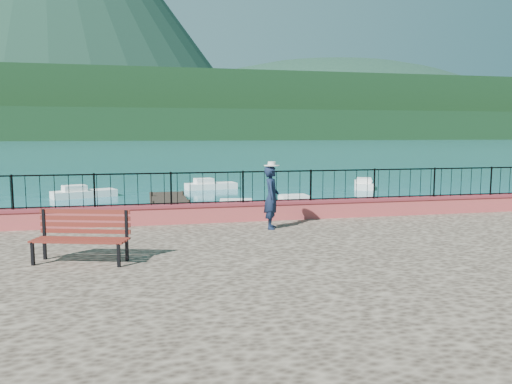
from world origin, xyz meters
name	(u,v)px	position (x,y,z in m)	size (l,w,h in m)	color
ground	(285,295)	(0.00, 0.00, 0.00)	(2000.00, 2000.00, 0.00)	#19596B
parapet	(252,211)	(0.00, 3.70, 1.49)	(28.00, 0.46, 0.58)	#AD433E
railing	(252,187)	(0.00, 3.70, 2.25)	(27.00, 0.05, 0.95)	black
dock	(173,214)	(-2.00, 12.00, 0.15)	(2.00, 16.00, 0.30)	#2D231C
far_forest	(149,125)	(0.00, 300.00, 9.00)	(900.00, 60.00, 18.00)	black
foothills	(147,108)	(0.00, 360.00, 22.00)	(900.00, 120.00, 44.00)	black
companion_hill	(332,137)	(220.00, 560.00, 0.00)	(448.00, 384.00, 180.00)	#142D23
park_bench	(81,248)	(-4.60, -0.53, 1.52)	(2.08, 1.19, 1.10)	black
person	(272,197)	(0.25, 2.28, 2.10)	(0.66, 0.43, 1.80)	#101B31
hat	(272,164)	(0.25, 2.28, 3.06)	(0.44, 0.44, 0.12)	silver
boat_0	(44,234)	(-6.76, 7.02, 0.40)	(3.89, 1.30, 0.80)	silver
boat_1	(250,207)	(1.62, 11.78, 0.40)	(4.36, 1.30, 0.80)	silver
boat_2	(305,202)	(4.79, 13.02, 0.40)	(3.97, 1.30, 0.80)	silver
boat_3	(84,191)	(-6.93, 20.77, 0.40)	(3.79, 1.30, 0.80)	silver
boat_4	(211,183)	(1.33, 23.66, 0.40)	(3.56, 1.30, 0.80)	white
boat_5	(364,182)	(12.20, 21.92, 0.40)	(3.72, 1.30, 0.80)	silver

